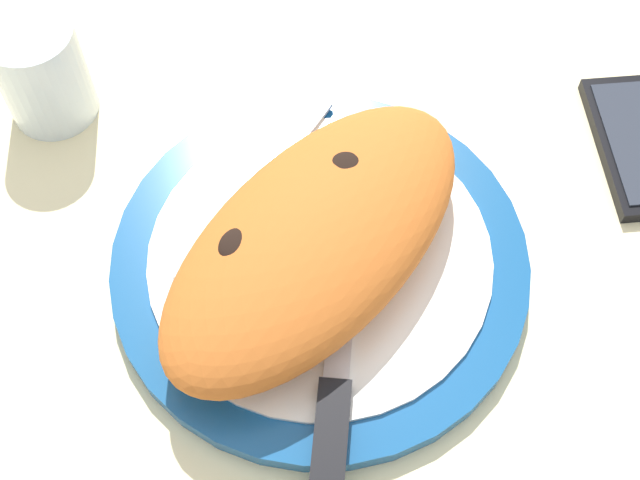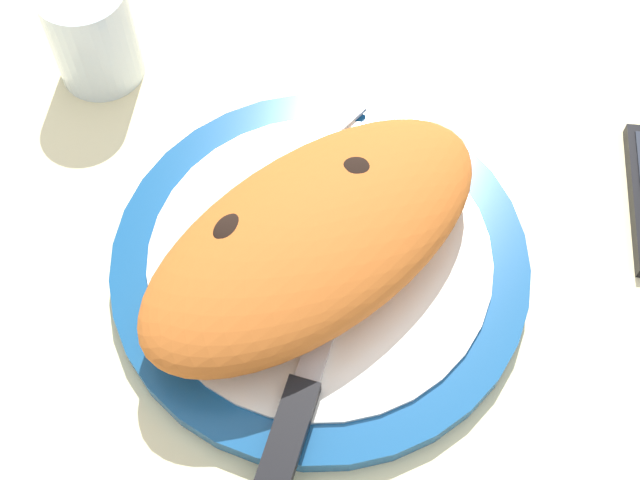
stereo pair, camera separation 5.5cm
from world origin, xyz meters
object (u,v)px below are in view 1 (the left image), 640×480
object	(u,v)px
plate	(320,262)
fork	(248,205)
calzone	(312,239)
water_glass	(44,77)
knife	(334,400)

from	to	relation	value
plate	fork	world-z (taller)	fork
calzone	water_glass	xyz separation A→B (cm)	(-4.12, -23.75, -1.23)
fork	knife	bearing A→B (deg)	48.89
knife	plate	bearing A→B (deg)	-148.84
knife	water_glass	distance (cm)	31.70
plate	calzone	bearing A→B (deg)	-20.29
calzone	knife	world-z (taller)	calzone
calzone	knife	bearing A→B (deg)	34.48
plate	water_glass	world-z (taller)	water_glass
calzone	water_glass	bearing A→B (deg)	-99.84
plate	fork	distance (cm)	6.28
plate	knife	bearing A→B (deg)	31.16
fork	knife	world-z (taller)	knife
plate	fork	size ratio (longest dim) A/B	1.57
fork	plate	bearing A→B (deg)	78.90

